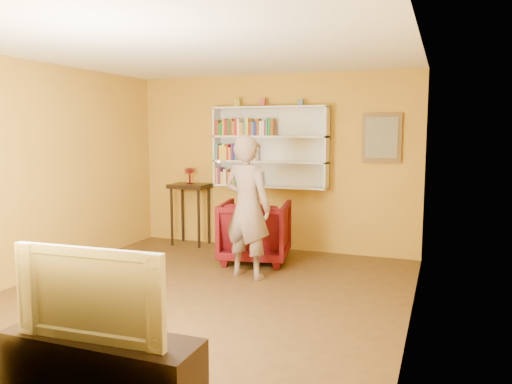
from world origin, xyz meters
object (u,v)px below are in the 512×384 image
armchair (255,231)px  console_table (190,194)px  person (247,207)px  bookshelf (271,147)px  tv_cabinet (102,371)px  ruby_lustre (190,172)px  television (99,290)px

armchair → console_table: bearing=-35.2°
person → armchair: bearing=-63.9°
bookshelf → tv_cabinet: size_ratio=1.29×
bookshelf → ruby_lustre: (-1.33, -0.16, -0.41)m
console_table → tv_cabinet: size_ratio=0.72×
armchair → bookshelf: bearing=-97.9°
bookshelf → console_table: bearing=-173.2°
armchair → television: television is taller
ruby_lustre → armchair: (1.37, -0.62, -0.75)m
ruby_lustre → tv_cabinet: ruby_lustre is taller
person → television: size_ratio=1.66×
console_table → person: (1.55, -1.37, 0.07)m
console_table → bookshelf: bearing=6.8°
console_table → ruby_lustre: size_ratio=3.79×
armchair → ruby_lustre: bearing=-35.2°
person → television: (0.20, -3.13, -0.09)m
console_table → tv_cabinet: bearing=-68.8°
bookshelf → armchair: bearing=-87.3°
tv_cabinet → console_table: bearing=111.2°
bookshelf → armchair: 1.40m
bookshelf → console_table: (-1.33, -0.16, -0.77)m
tv_cabinet → armchair: bearing=95.6°
console_table → armchair: console_table is taller
ruby_lustre → tv_cabinet: bearing=-68.8°
ruby_lustre → person: person is taller
armchair → person: 0.89m
ruby_lustre → television: ruby_lustre is taller
person → tv_cabinet: (0.20, -3.13, -0.65)m
ruby_lustre → person: bearing=-41.5°
television → bookshelf: bearing=92.2°
bookshelf → armchair: (0.04, -0.78, -1.16)m
television → armchair: bearing=92.6°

